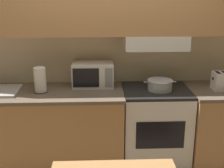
# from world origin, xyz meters

# --- Properties ---
(ground_plane) EXTENTS (16.00, 16.00, 0.00)m
(ground_plane) POSITION_xyz_m (0.00, 0.00, 0.00)
(ground_plane) COLOR brown
(wall_back) EXTENTS (5.63, 0.38, 2.55)m
(wall_back) POSITION_xyz_m (0.02, -0.06, 1.49)
(wall_back) COLOR beige
(wall_back) RESTS_ON ground_plane
(lower_counter_main) EXTENTS (1.81, 0.70, 0.90)m
(lower_counter_main) POSITION_xyz_m (-0.72, -0.34, 0.45)
(lower_counter_main) COLOR tan
(lower_counter_main) RESTS_ON ground_plane
(lower_counter_right_stub) EXTENTS (0.70, 0.70, 0.90)m
(lower_counter_right_stub) POSITION_xyz_m (1.27, -0.34, 0.45)
(lower_counter_right_stub) COLOR tan
(lower_counter_right_stub) RESTS_ON ground_plane
(stove_range) EXTENTS (0.73, 0.65, 0.90)m
(stove_range) POSITION_xyz_m (0.55, -0.32, 0.45)
(stove_range) COLOR white
(stove_range) RESTS_ON ground_plane
(cooking_pot) EXTENTS (0.36, 0.28, 0.12)m
(cooking_pot) POSITION_xyz_m (0.58, -0.35, 0.96)
(cooking_pot) COLOR #B7BABF
(cooking_pot) RESTS_ON stove_range
(microwave) EXTENTS (0.46, 0.29, 0.27)m
(microwave) POSITION_xyz_m (-0.15, -0.16, 1.04)
(microwave) COLOR white
(microwave) RESTS_ON lower_counter_main
(paper_towel_roll) EXTENTS (0.14, 0.14, 0.27)m
(paper_towel_roll) POSITION_xyz_m (-0.71, -0.36, 1.04)
(paper_towel_roll) COLOR black
(paper_towel_roll) RESTS_ON lower_counter_main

